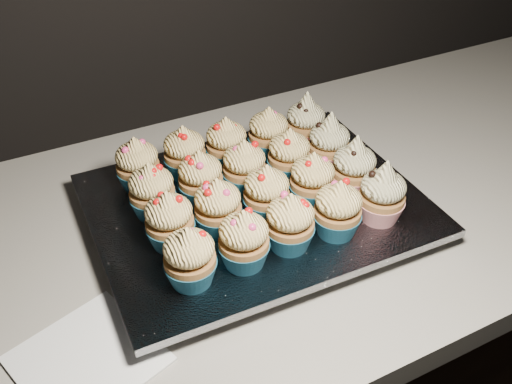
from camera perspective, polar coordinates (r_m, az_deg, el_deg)
worktop at (r=0.83m, az=-6.74°, el=-4.84°), size 2.44×0.64×0.04m
napkin at (r=0.68m, az=-16.48°, el=-15.72°), size 0.18×0.18×0.00m
baking_tray at (r=0.82m, az=0.00°, el=-2.17°), size 0.43×0.33×0.02m
foil_lining at (r=0.81m, az=0.00°, el=-1.24°), size 0.46×0.37×0.01m
cupcake_0 at (r=0.67m, az=-6.65°, el=-6.54°), size 0.06×0.06×0.08m
cupcake_1 at (r=0.69m, az=-1.22°, el=-4.83°), size 0.06×0.06×0.08m
cupcake_2 at (r=0.71m, az=3.41°, el=-3.11°), size 0.06×0.06×0.08m
cupcake_3 at (r=0.74m, az=8.18°, el=-1.78°), size 0.06×0.06×0.08m
cupcake_4 at (r=0.77m, az=12.51°, el=-0.24°), size 0.06×0.06×0.10m
cupcake_5 at (r=0.72m, az=-8.65°, el=-2.85°), size 0.06×0.06×0.08m
cupcake_6 at (r=0.73m, az=-3.82°, el=-1.55°), size 0.06×0.06×0.08m
cupcake_7 at (r=0.76m, az=1.06°, el=-0.14°), size 0.06×0.06×0.08m
cupcake_8 at (r=0.78m, az=5.64°, el=1.17°), size 0.06×0.06×0.08m
cupcake_9 at (r=0.81m, az=9.76°, el=2.38°), size 0.06×0.06×0.10m
cupcake_10 at (r=0.77m, az=-10.37°, el=0.07°), size 0.06×0.06×0.08m
cupcake_11 at (r=0.79m, az=-5.56°, el=1.37°), size 0.06×0.06×0.08m
cupcake_12 at (r=0.81m, az=-1.17°, el=2.48°), size 0.06×0.06×0.08m
cupcake_13 at (r=0.83m, az=3.32°, el=3.65°), size 0.06×0.06×0.08m
cupcake_14 at (r=0.86m, az=7.31°, el=4.82°), size 0.06×0.06×0.10m
cupcake_15 at (r=0.83m, az=-11.74°, el=2.68°), size 0.06×0.06×0.08m
cupcake_16 at (r=0.84m, az=-7.14°, el=3.90°), size 0.06×0.06×0.08m
cupcake_17 at (r=0.86m, az=-2.96°, el=4.83°), size 0.06×0.06×0.08m
cupcake_18 at (r=0.88m, az=1.26°, el=5.88°), size 0.06×0.06×0.08m
cupcake_19 at (r=0.91m, az=4.99°, el=6.96°), size 0.06×0.06×0.10m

